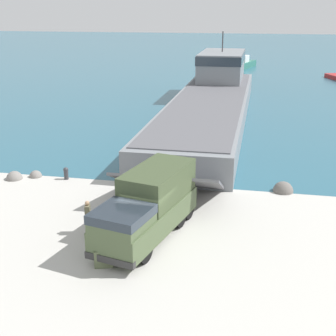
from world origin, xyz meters
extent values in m
plane|color=#B7B5AD|center=(0.00, 0.00, 0.00)|extent=(240.00, 240.00, 0.00)
cube|color=#285B70|center=(0.00, 97.37, 0.00)|extent=(240.00, 180.00, 0.01)
cube|color=gray|center=(0.05, 25.58, 1.08)|extent=(7.19, 37.36, 2.16)
cube|color=#56565B|center=(0.05, 25.58, 2.20)|extent=(6.62, 35.87, 0.08)
cube|color=gray|center=(0.05, 38.53, 3.86)|extent=(5.03, 10.46, 3.39)
cube|color=#28333D|center=(0.05, 38.53, 4.89)|extent=(5.18, 10.57, 1.02)
cylinder|color=#3F3F42|center=(0.05, 38.53, 6.75)|extent=(0.16, 0.16, 2.40)
cube|color=#56565B|center=(0.05, 4.87, 1.19)|extent=(6.11, 4.13, 2.10)
cube|color=#475638|center=(-0.11, 0.21, 0.98)|extent=(3.97, 7.51, 1.18)
cube|color=#475638|center=(-0.66, -2.09, 1.99)|extent=(2.72, 2.88, 0.84)
cube|color=#28333D|center=(-0.66, -2.09, 2.20)|extent=(2.80, 2.92, 0.42)
cube|color=#3C492E|center=(0.18, 1.39, 2.39)|extent=(3.26, 4.93, 1.63)
cube|color=#2D2D2D|center=(-0.93, -3.19, 0.54)|extent=(2.39, 0.80, 0.32)
cylinder|color=black|center=(0.30, -2.18, 0.60)|extent=(0.66, 1.26, 1.20)
cylinder|color=black|center=(-1.56, -1.73, 0.60)|extent=(0.66, 1.26, 1.20)
cylinder|color=black|center=(1.21, 1.60, 0.60)|extent=(0.66, 1.26, 1.20)
cylinder|color=black|center=(-0.65, 2.05, 0.60)|extent=(0.66, 1.26, 1.20)
cylinder|color=black|center=(1.47, 2.67, 0.60)|extent=(0.66, 1.26, 1.20)
cylinder|color=black|center=(-0.39, 3.12, 0.60)|extent=(0.66, 1.26, 1.20)
cylinder|color=#6B664C|center=(-3.10, 0.08, 0.42)|extent=(0.14, 0.14, 0.85)
cylinder|color=#6B664C|center=(-3.05, -0.10, 0.42)|extent=(0.14, 0.14, 0.85)
cube|color=#6B664C|center=(-3.08, -0.01, 1.18)|extent=(0.33, 0.48, 0.67)
sphere|color=tan|center=(-3.08, -0.01, 1.63)|extent=(0.23, 0.23, 0.23)
cube|color=#2D7060|center=(1.59, 69.35, 0.55)|extent=(4.33, 8.52, 1.09)
cube|color=silver|center=(1.43, 68.75, 1.69)|extent=(2.15, 2.79, 1.20)
cylinder|color=#333338|center=(-7.25, 7.05, 0.28)|extent=(0.29, 0.29, 0.57)
sphere|color=#333338|center=(-7.25, 7.05, 0.65)|extent=(0.33, 0.33, 0.33)
cube|color=#566042|center=(-1.40, -2.63, 0.40)|extent=(1.06, 1.16, 0.80)
sphere|color=gray|center=(-10.63, 6.42, 0.00)|extent=(1.07, 1.07, 1.07)
sphere|color=#66605B|center=(6.67, 7.61, 0.00)|extent=(1.26, 1.26, 1.26)
sphere|color=gray|center=(-9.45, 7.11, 0.00)|extent=(0.84, 0.84, 0.84)
camera|label=1|loc=(4.93, -19.92, 10.75)|focal=50.00mm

